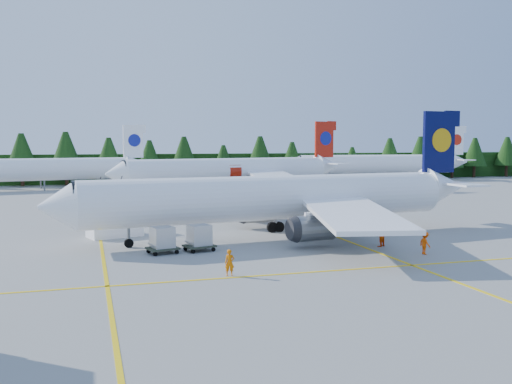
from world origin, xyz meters
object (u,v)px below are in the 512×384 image
object	(u,v)px
airliner_navy	(266,199)
airliner_red	(226,171)
airstairs	(114,226)
service_truck	(331,219)

from	to	relation	value
airliner_navy	airliner_red	size ratio (longest dim) A/B	0.95
airstairs	airliner_navy	bearing A→B (deg)	-38.56
airliner_red	airstairs	xyz separation A→B (m)	(-19.71, -38.87, -2.76)
service_truck	airstairs	bearing A→B (deg)	-166.85
airliner_red	airstairs	size ratio (longest dim) A/B	5.99
airliner_navy	service_truck	xyz separation A→B (m)	(6.64, 1.10, -2.19)
airstairs	service_truck	world-z (taller)	airstairs
airliner_navy	airliner_red	bearing A→B (deg)	74.76
airliner_navy	airliner_red	xyz separation A→B (m)	(6.97, 43.67, 0.23)
service_truck	airliner_red	bearing A→B (deg)	113.50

